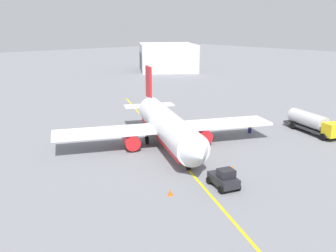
# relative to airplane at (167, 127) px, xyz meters

# --- Properties ---
(ground_plane) EXTENTS (400.00, 400.00, 0.00)m
(ground_plane) POSITION_rel_airplane_xyz_m (0.40, -0.19, -2.81)
(ground_plane) COLOR slate
(airplane) EXTENTS (27.29, 30.45, 10.00)m
(airplane) POSITION_rel_airplane_xyz_m (0.00, 0.00, 0.00)
(airplane) COLOR white
(airplane) RESTS_ON ground
(fuel_tanker) EXTENTS (10.83, 5.80, 3.15)m
(fuel_tanker) POSITION_rel_airplane_xyz_m (10.03, 21.54, -1.08)
(fuel_tanker) COLOR #2D2D33
(fuel_tanker) RESTS_ON ground
(pushback_tug) EXTENTS (4.04, 3.23, 2.20)m
(pushback_tug) POSITION_rel_airplane_xyz_m (14.65, -4.51, -1.80)
(pushback_tug) COLOR #232328
(pushback_tug) RESTS_ON ground
(refueling_worker) EXTENTS (0.56, 0.42, 1.71)m
(refueling_worker) POSITION_rel_airplane_xyz_m (3.68, 14.06, -1.99)
(refueling_worker) COLOR navy
(refueling_worker) RESTS_ON ground
(safety_cone_nose) EXTENTS (0.55, 0.55, 0.61)m
(safety_cone_nose) POSITION_rel_airplane_xyz_m (12.10, -0.12, -2.50)
(safety_cone_nose) COLOR #F2590F
(safety_cone_nose) RESTS_ON ground
(safety_cone_wingtip) EXTENTS (0.55, 0.55, 0.62)m
(safety_cone_wingtip) POSITION_rel_airplane_xyz_m (12.41, -10.05, -2.50)
(safety_cone_wingtip) COLOR #F2590F
(safety_cone_wingtip) RESTS_ON ground
(distant_hangar) EXTENTS (32.15, 30.54, 9.61)m
(distant_hangar) POSITION_rel_airplane_xyz_m (-68.84, 57.98, 1.99)
(distant_hangar) COLOR silver
(distant_hangar) RESTS_ON ground
(taxi_line_marking) EXTENTS (66.35, 30.85, 0.01)m
(taxi_line_marking) POSITION_rel_airplane_xyz_m (0.40, -0.19, -2.80)
(taxi_line_marking) COLOR yellow
(taxi_line_marking) RESTS_ON ground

